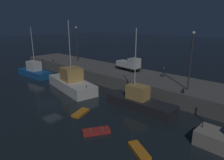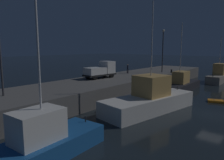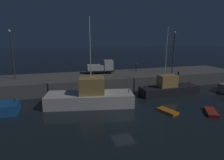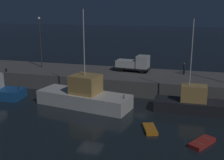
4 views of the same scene
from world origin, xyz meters
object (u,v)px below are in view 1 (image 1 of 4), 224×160
rowboat_white_mid (96,131)px  lamp_post_east (191,57)px  bollard_central (53,61)px  lamp_post_west (77,41)px  fishing_trawler_red (71,82)px  fishing_boat_blue (140,101)px  dinghy_orange_near (81,113)px  dockworker (164,71)px  dinghy_red_small (139,151)px  fishing_boat_white (34,71)px  utility_truck (129,64)px  bollard_west (183,91)px

rowboat_white_mid → lamp_post_east: (3.76, 14.61, 6.94)m
rowboat_white_mid → bollard_central: bearing=156.8°
lamp_post_west → fishing_trawler_red: bearing=-41.6°
fishing_boat_blue → lamp_post_west: size_ratio=1.32×
fishing_trawler_red → fishing_boat_blue: size_ratio=1.14×
dinghy_orange_near → dockworker: size_ratio=1.71×
dockworker → rowboat_white_mid: bearing=-82.5°
lamp_post_west → lamp_post_east: 29.81m
dinghy_red_small → bollard_central: 37.33m
fishing_boat_blue → lamp_post_east: size_ratio=1.33×
fishing_boat_white → rowboat_white_mid: size_ratio=3.36×
fishing_boat_white → lamp_post_west: bearing=76.7°
lamp_post_east → utility_truck: lamp_post_east is taller
dinghy_red_small → lamp_post_west: (-31.40, 16.94, 7.01)m
utility_truck → fishing_boat_blue: bearing=-44.8°
utility_truck → bollard_central: utility_truck is taller
fishing_boat_white → lamp_post_west: 12.22m
dinghy_red_small → bollard_west: bollard_west is taller
lamp_post_west → utility_truck: 16.24m
fishing_boat_white → dinghy_orange_near: size_ratio=3.61×
utility_truck → fishing_boat_white: bearing=-148.2°
dinghy_red_small → utility_truck: utility_truck is taller
lamp_post_west → dockworker: lamp_post_west is taller
rowboat_white_mid → dinghy_red_small: size_ratio=1.04×
fishing_boat_blue → dinghy_red_small: bearing=-54.4°
rowboat_white_mid → bollard_west: (3.94, 12.71, 2.42)m
rowboat_white_mid → dockworker: size_ratio=1.83×
lamp_post_east → fishing_trawler_red: bearing=-157.2°
dinghy_red_small → bollard_west: 12.63m
fishing_boat_blue → lamp_post_west: (-25.38, 8.54, 6.15)m
fishing_boat_white → utility_truck: bearing=31.8°
fishing_boat_white → fishing_trawler_red: bearing=-0.0°
dinghy_red_small → fishing_boat_white: bearing=168.9°
fishing_boat_blue → lamp_post_west: 27.48m
fishing_trawler_red → dockworker: 16.65m
lamp_post_west → dockworker: size_ratio=4.84×
dinghy_red_small → fishing_trawler_red: bearing=161.5°
fishing_boat_white → rowboat_white_mid: 29.24m
utility_truck → bollard_central: 20.37m
dinghy_orange_near → lamp_post_east: bearing=55.3°
dinghy_red_small → bollard_central: size_ratio=6.14×
dinghy_red_small → bollard_west: (-1.53, 12.29, 2.44)m
dinghy_red_small → lamp_post_west: size_ratio=0.37×
fishing_boat_blue → fishing_trawler_red: bearing=-172.6°
bollard_west → fishing_trawler_red: bearing=-162.7°
lamp_post_east → dockworker: (-6.20, 3.96, -3.84)m
fishing_trawler_red → lamp_post_east: bearing=22.8°
lamp_post_east → bollard_west: size_ratio=13.29×
fishing_boat_blue → dockworker: (-1.90, 9.76, 2.26)m
dinghy_orange_near → lamp_post_west: lamp_post_west is taller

